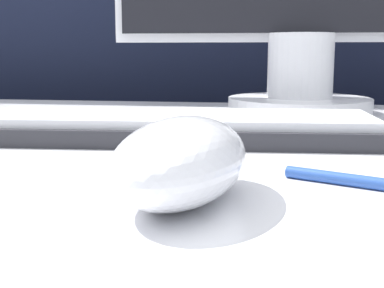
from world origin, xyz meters
The scene contains 3 objects.
partition_panel centered at (0.00, 0.55, 0.69)m, with size 5.00×0.03×1.39m.
computer_mouse_near centered at (0.03, -0.15, 0.79)m, with size 0.08×0.14×0.05m.
keyboard centered at (-0.01, 0.06, 0.77)m, with size 0.40×0.15×0.02m.
Camera 1 is at (0.08, -0.44, 0.85)m, focal length 50.00 mm.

